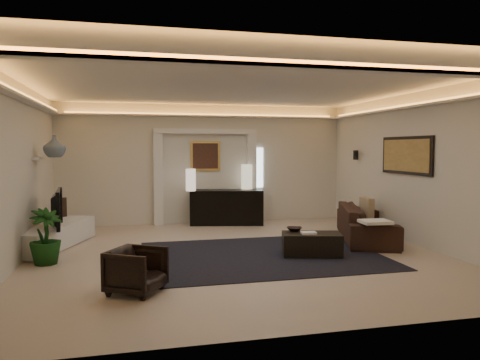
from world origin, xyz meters
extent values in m
plane|color=#BFA58D|center=(0.00, 0.00, 0.00)|extent=(7.00, 7.00, 0.00)
plane|color=white|center=(0.00, 0.00, 2.90)|extent=(7.00, 7.00, 0.00)
plane|color=beige|center=(0.00, 3.50, 1.45)|extent=(7.00, 0.00, 7.00)
plane|color=beige|center=(0.00, -3.50, 1.45)|extent=(7.00, 0.00, 7.00)
plane|color=beige|center=(-3.50, 0.00, 1.45)|extent=(0.00, 7.00, 7.00)
plane|color=beige|center=(3.50, 0.00, 1.45)|extent=(0.00, 7.00, 7.00)
cube|color=silver|center=(0.00, 0.00, 2.62)|extent=(7.00, 7.00, 0.04)
cube|color=white|center=(1.35, 3.48, 1.35)|extent=(0.25, 0.03, 1.00)
cube|color=black|center=(0.40, -0.20, 0.01)|extent=(4.00, 3.00, 0.01)
cube|color=silver|center=(-1.15, 3.40, 1.10)|extent=(0.22, 0.20, 2.20)
cube|color=silver|center=(1.15, 3.40, 1.10)|extent=(0.22, 0.20, 2.20)
cube|color=silver|center=(0.00, 3.40, 2.25)|extent=(2.52, 0.20, 0.12)
cube|color=tan|center=(0.00, 3.47, 1.65)|extent=(0.74, 0.04, 0.74)
cube|color=#4C2D1E|center=(0.00, 3.44, 1.65)|extent=(0.62, 0.02, 0.62)
cube|color=black|center=(3.47, 0.30, 1.70)|extent=(0.04, 1.64, 0.74)
cube|color=tan|center=(3.44, 0.30, 1.70)|extent=(0.02, 1.50, 0.62)
cylinder|color=black|center=(3.38, 2.20, 1.68)|extent=(0.12, 0.12, 0.22)
cube|color=silver|center=(-3.44, 1.40, 1.65)|extent=(0.10, 0.55, 0.04)
cube|color=black|center=(0.46, 3.09, 0.40)|extent=(1.81, 0.88, 0.87)
cylinder|color=beige|center=(-0.41, 3.05, 1.09)|extent=(0.25, 0.25, 0.52)
cylinder|color=beige|center=(1.00, 3.25, 1.09)|extent=(0.35, 0.35, 0.60)
cube|color=silver|center=(-3.15, 1.29, 0.23)|extent=(1.24, 2.29, 0.42)
imported|color=black|center=(-3.15, 0.99, 0.79)|extent=(1.17, 0.27, 0.67)
cylinder|color=#34221A|center=(-3.15, 2.29, 0.64)|extent=(0.16, 0.16, 0.39)
imported|color=#425964|center=(-3.15, 1.43, 1.88)|extent=(0.50, 0.50, 0.41)
imported|color=#10360E|center=(-3.11, 0.04, 0.44)|extent=(0.69, 0.69, 0.89)
imported|color=#54371F|center=(2.80, 0.60, 0.34)|extent=(2.52, 1.65, 0.69)
cube|color=silver|center=(2.39, -0.45, 0.55)|extent=(0.53, 0.45, 0.05)
cube|color=tan|center=(3.15, 1.23, 0.55)|extent=(0.16, 0.46, 0.45)
cube|color=black|center=(1.23, -0.40, 0.20)|extent=(1.09, 0.77, 0.37)
imported|color=black|center=(1.01, -0.13, 0.44)|extent=(0.34, 0.34, 0.07)
cube|color=white|center=(1.16, -0.43, 0.42)|extent=(0.28, 0.21, 0.03)
imported|color=black|center=(-1.71, -1.78, 0.29)|extent=(0.86, 0.86, 0.58)
camera|label=1|loc=(-1.74, -7.61, 1.84)|focal=34.09mm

